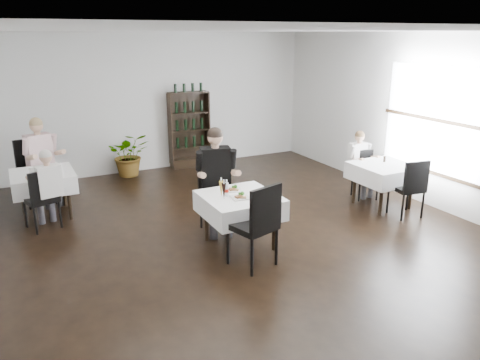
# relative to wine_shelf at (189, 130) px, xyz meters

# --- Properties ---
(room_shell) EXTENTS (9.00, 9.00, 9.00)m
(room_shell) POSITION_rel_wine_shelf_xyz_m (-0.60, -4.31, 0.65)
(room_shell) COLOR black
(room_shell) RESTS_ON ground
(window_right) EXTENTS (0.06, 2.30, 1.85)m
(window_right) POSITION_rel_wine_shelf_xyz_m (2.88, -4.31, 0.65)
(window_right) COLOR white
(window_right) RESTS_ON room_shell
(wine_shelf) EXTENTS (0.90, 0.28, 1.75)m
(wine_shelf) POSITION_rel_wine_shelf_xyz_m (0.00, 0.00, 0.00)
(wine_shelf) COLOR black
(wine_shelf) RESTS_ON ground
(main_table) EXTENTS (1.03, 1.03, 0.77)m
(main_table) POSITION_rel_wine_shelf_xyz_m (-0.90, -4.31, -0.23)
(main_table) COLOR black
(main_table) RESTS_ON ground
(left_table) EXTENTS (0.98, 0.98, 0.77)m
(left_table) POSITION_rel_wine_shelf_xyz_m (-3.30, -1.81, -0.23)
(left_table) COLOR black
(left_table) RESTS_ON ground
(right_table) EXTENTS (0.98, 0.98, 0.77)m
(right_table) POSITION_rel_wine_shelf_xyz_m (2.10, -4.01, -0.23)
(right_table) COLOR black
(right_table) RESTS_ON ground
(potted_tree) EXTENTS (0.96, 0.86, 0.95)m
(potted_tree) POSITION_rel_wine_shelf_xyz_m (-1.44, -0.11, -0.37)
(potted_tree) COLOR #25511C
(potted_tree) RESTS_ON ground
(main_chair_far) EXTENTS (0.51, 0.52, 1.10)m
(main_chair_far) POSITION_rel_wine_shelf_xyz_m (-0.94, -3.61, -0.22)
(main_chair_far) COLOR black
(main_chair_far) RESTS_ON ground
(main_chair_near) EXTENTS (0.65, 0.66, 1.15)m
(main_chair_near) POSITION_rel_wine_shelf_xyz_m (-1.00, -5.02, -0.19)
(main_chair_near) COLOR black
(main_chair_near) RESTS_ON ground
(left_chair_far) EXTENTS (0.63, 0.63, 1.16)m
(left_chair_far) POSITION_rel_wine_shelf_xyz_m (-3.38, -0.99, -0.18)
(left_chair_far) COLOR black
(left_chair_far) RESTS_ON ground
(left_chair_near) EXTENTS (0.56, 0.57, 0.98)m
(left_chair_near) POSITION_rel_wine_shelf_xyz_m (-3.37, -2.41, -0.28)
(left_chair_near) COLOR black
(left_chair_near) RESTS_ON ground
(right_chair_far) EXTENTS (0.50, 0.51, 0.88)m
(right_chair_far) POSITION_rel_wine_shelf_xyz_m (2.14, -3.47, -0.34)
(right_chair_far) COLOR black
(right_chair_far) RESTS_ON ground
(right_chair_near) EXTENTS (0.52, 0.53, 1.01)m
(right_chair_near) POSITION_rel_wine_shelf_xyz_m (2.12, -4.62, -0.27)
(right_chair_near) COLOR black
(right_chair_near) RESTS_ON ground
(diner_main) EXTENTS (0.67, 0.71, 1.63)m
(diner_main) POSITION_rel_wine_shelf_xyz_m (-0.96, -3.66, 0.10)
(diner_main) COLOR #3E3E45
(diner_main) RESTS_ON ground
(diner_left_far) EXTENTS (0.67, 0.71, 1.57)m
(diner_left_far) POSITION_rel_wine_shelf_xyz_m (-3.23, -1.15, 0.06)
(diner_left_far) COLOR #3E3E45
(diner_left_far) RESTS_ON ground
(diner_left_near) EXTENTS (0.53, 0.56, 1.29)m
(diner_left_near) POSITION_rel_wine_shelf_xyz_m (-3.27, -2.38, -0.10)
(diner_left_near) COLOR #3E3E45
(diner_left_near) RESTS_ON ground
(diner_right_far) EXTENTS (0.47, 0.48, 1.24)m
(diner_right_far) POSITION_rel_wine_shelf_xyz_m (2.14, -3.34, -0.13)
(diner_right_far) COLOR #3E3E45
(diner_right_far) RESTS_ON ground
(plate_far) EXTENTS (0.29, 0.29, 0.07)m
(plate_far) POSITION_rel_wine_shelf_xyz_m (-0.88, -4.08, -0.06)
(plate_far) COLOR white
(plate_far) RESTS_ON main_table
(plate_near) EXTENTS (0.27, 0.27, 0.07)m
(plate_near) POSITION_rel_wine_shelf_xyz_m (-0.94, -4.42, -0.06)
(plate_near) COLOR white
(plate_near) RESTS_ON main_table
(pilsner_dark) EXTENTS (0.07, 0.07, 0.28)m
(pilsner_dark) POSITION_rel_wine_shelf_xyz_m (-1.16, -4.35, 0.04)
(pilsner_dark) COLOR black
(pilsner_dark) RESTS_ON main_table
(pilsner_lager) EXTENTS (0.07, 0.07, 0.29)m
(pilsner_lager) POSITION_rel_wine_shelf_xyz_m (-1.16, -4.25, 0.04)
(pilsner_lager) COLOR gold
(pilsner_lager) RESTS_ON main_table
(coke_bottle) EXTENTS (0.06, 0.06, 0.24)m
(coke_bottle) POSITION_rel_wine_shelf_xyz_m (-1.08, -4.26, 0.02)
(coke_bottle) COLOR silver
(coke_bottle) RESTS_ON main_table
(napkin_cutlery) EXTENTS (0.20, 0.21, 0.02)m
(napkin_cutlery) POSITION_rel_wine_shelf_xyz_m (-0.70, -4.55, -0.07)
(napkin_cutlery) COLOR black
(napkin_cutlery) RESTS_ON main_table
(pepper_mill) EXTENTS (0.05, 0.05, 0.11)m
(pepper_mill) POSITION_rel_wine_shelf_xyz_m (2.23, -3.87, -0.02)
(pepper_mill) COLOR black
(pepper_mill) RESTS_ON right_table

